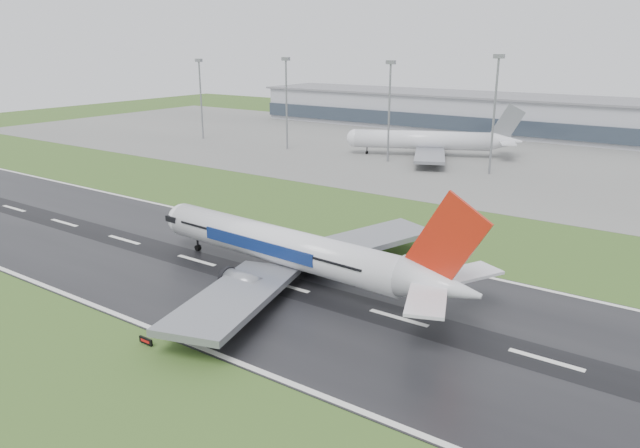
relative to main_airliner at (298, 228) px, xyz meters
The scene contains 11 objects.
ground 22.67m from the main_airliner, behind, with size 520.00×520.00×0.00m, color #32521E.
runway 22.65m from the main_airliner, behind, with size 400.00×45.00×0.10m, color black.
apron 124.47m from the main_airliner, 99.55° to the left, with size 400.00×130.00×0.08m, color slate.
terminal 183.59m from the main_airliner, 96.44° to the left, with size 240.00×36.00×15.00m, color #95969F.
main_airliner is the anchor object (origin of this frame).
parked_airliner 117.67m from the main_airliner, 104.84° to the left, with size 59.21×55.12×17.35m, color silver, non-canonical shape.
runway_sign 29.25m from the main_airliner, 97.23° to the right, with size 2.30×0.26×1.04m, color black, non-canonical shape.
floodmast_0 155.31m from the main_airliner, 141.12° to the left, with size 0.64×0.64×29.82m, color gray.
floodmast_1 125.01m from the main_airliner, 128.71° to the left, with size 0.64×0.64×30.96m, color gray.
floodmast_2 104.36m from the main_airliner, 110.75° to the left, with size 0.64×0.64×30.52m, color gray.
floodmast_3 97.74m from the main_airliner, 91.86° to the left, with size 0.64×0.64×32.72m, color gray.
Camera 1 is at (73.86, -67.93, 36.87)m, focal length 33.22 mm.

